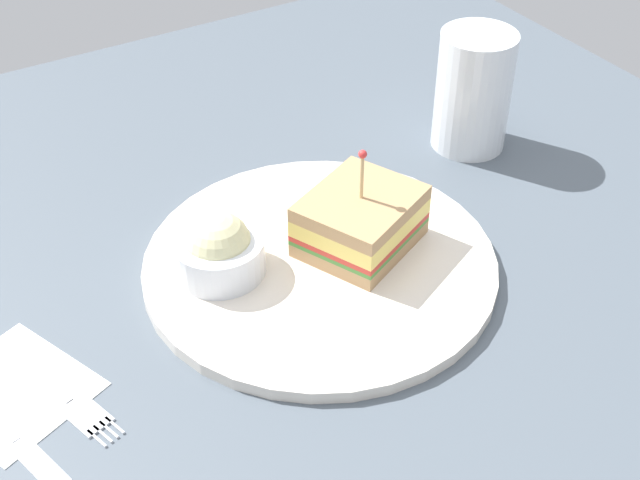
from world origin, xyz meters
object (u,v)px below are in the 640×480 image
at_px(coleslaw_bowl, 219,250).
at_px(napkin, 14,393).
at_px(plate, 320,264).
at_px(sandwich_half_center, 357,218).
at_px(fork, 74,404).
at_px(knife, 12,436).
at_px(drink_glass, 473,96).

height_order(coleslaw_bowl, napkin, coleslaw_bowl).
distance_m(plate, sandwich_half_center, 0.05).
relative_size(fork, knife, 0.89).
bearing_deg(fork, sandwich_half_center, -171.16).
relative_size(sandwich_half_center, napkin, 1.14).
relative_size(coleslaw_bowl, drink_glass, 0.63).
relative_size(plate, sandwich_half_center, 2.48).
bearing_deg(napkin, knife, 72.72).
xyz_separation_m(fork, knife, (0.04, 0.01, -0.00)).
height_order(plate, napkin, plate).
relative_size(sandwich_half_center, coleslaw_bowl, 1.58).
distance_m(drink_glass, napkin, 0.49).
xyz_separation_m(coleslaw_bowl, drink_glass, (-0.30, -0.06, 0.02)).
bearing_deg(fork, knife, 7.19).
relative_size(sandwich_half_center, drink_glass, 1.00).
relative_size(napkin, knife, 0.79).
relative_size(drink_glass, knife, 0.90).
xyz_separation_m(plate, knife, (0.27, 0.04, -0.00)).
bearing_deg(coleslaw_bowl, fork, 24.37).
xyz_separation_m(coleslaw_bowl, knife, (0.19, 0.07, -0.03)).
bearing_deg(fork, plate, -170.76).
bearing_deg(knife, fork, -172.81).
bearing_deg(napkin, fork, 135.25).
distance_m(sandwich_half_center, knife, 0.31).
distance_m(plate, drink_glass, 0.25).
height_order(drink_glass, knife, drink_glass).
distance_m(napkin, fork, 0.05).
bearing_deg(knife, coleslaw_bowl, -159.36).
bearing_deg(napkin, drink_glass, -169.07).
bearing_deg(napkin, plate, -179.17).
distance_m(plate, coleslaw_bowl, 0.09).
bearing_deg(napkin, coleslaw_bowl, -169.30).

